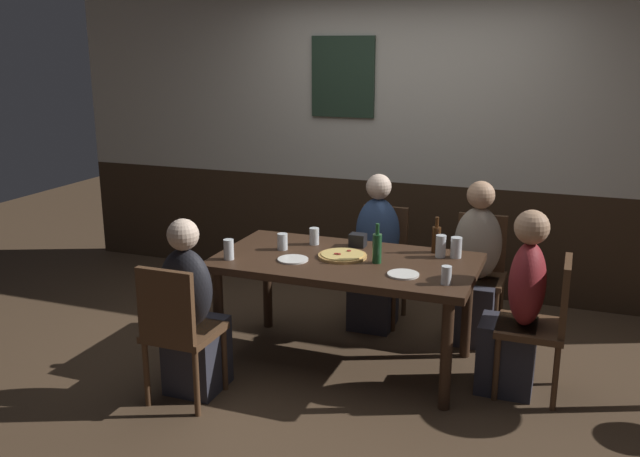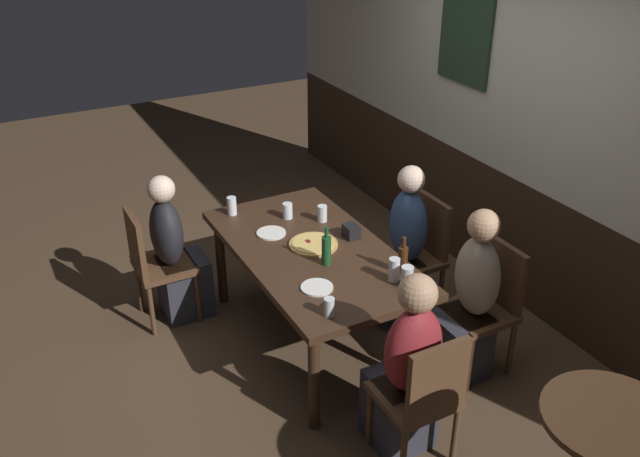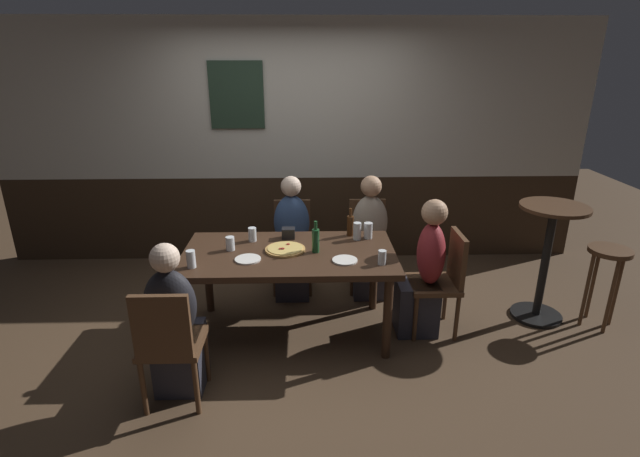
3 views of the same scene
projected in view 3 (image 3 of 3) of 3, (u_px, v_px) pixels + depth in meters
ground_plane at (291, 331)px, 4.07m from camera, size 12.00×12.00×0.00m
wall_back at (292, 145)px, 5.17m from camera, size 6.40×0.13×2.60m
dining_table at (289, 261)px, 3.84m from camera, size 1.70×0.92×0.74m
chair_right_far at (368, 239)px, 4.74m from camera, size 0.40×0.40×0.88m
chair_head_east at (443, 277)px, 3.93m from camera, size 0.40×0.40×0.88m
chair_left_near at (169, 341)px, 3.05m from camera, size 0.40×0.40×0.88m
chair_mid_far at (292, 240)px, 4.72m from camera, size 0.40×0.40×0.88m
person_right_far at (370, 245)px, 4.59m from camera, size 0.34×0.37×1.17m
person_head_east at (423, 277)px, 3.93m from camera, size 0.37×0.34×1.17m
person_left_near at (176, 330)px, 3.22m from camera, size 0.34×0.37×1.12m
person_mid_far at (292, 246)px, 4.57m from camera, size 0.34×0.37×1.17m
pizza at (285, 249)px, 3.83m from camera, size 0.32×0.32×0.03m
pint_glass_pale at (252, 235)px, 4.02m from camera, size 0.07×0.07×0.12m
beer_glass_half at (382, 258)px, 3.57m from camera, size 0.06×0.06×0.11m
pint_glass_amber at (368, 232)px, 4.08m from camera, size 0.07×0.07×0.14m
tumbler_water at (191, 260)px, 3.51m from camera, size 0.07×0.07×0.13m
tumbler_short at (357, 232)px, 4.05m from camera, size 0.07×0.07×0.15m
beer_glass_tall at (230, 244)px, 3.83m from camera, size 0.07×0.07×0.11m
beer_bottle_green at (316, 240)px, 3.77m from camera, size 0.06×0.06×0.26m
beer_bottle_brown at (350, 225)px, 4.13m from camera, size 0.06×0.06×0.25m
plate_white_large at (248, 259)px, 3.66m from camera, size 0.20×0.20×0.01m
plate_white_small at (345, 260)px, 3.64m from camera, size 0.19×0.19×0.01m
condiment_caddy at (288, 233)px, 4.08m from camera, size 0.11×0.09×0.09m
side_bar_table at (547, 254)px, 4.09m from camera, size 0.56×0.56×1.05m
bar_stool at (607, 266)px, 3.98m from camera, size 0.34×0.34×0.72m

